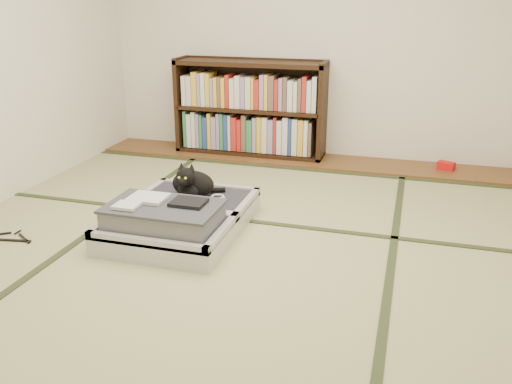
# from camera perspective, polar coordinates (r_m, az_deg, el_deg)

# --- Properties ---
(floor) EXTENTS (4.50, 4.50, 0.00)m
(floor) POSITION_cam_1_polar(r_m,az_deg,el_deg) (3.54, -2.39, -5.60)
(floor) COLOR tan
(floor) RESTS_ON ground
(wood_strip) EXTENTS (4.00, 0.50, 0.02)m
(wood_strip) POSITION_cam_1_polar(r_m,az_deg,el_deg) (5.34, 4.49, 3.46)
(wood_strip) COLOR brown
(wood_strip) RESTS_ON ground
(red_item) EXTENTS (0.17, 0.14, 0.07)m
(red_item) POSITION_cam_1_polar(r_m,az_deg,el_deg) (5.27, 19.38, 2.62)
(red_item) COLOR red
(red_item) RESTS_ON wood_strip
(room_shell) EXTENTS (4.50, 4.50, 4.50)m
(room_shell) POSITION_cam_1_polar(r_m,az_deg,el_deg) (3.19, -2.79, 18.80)
(room_shell) COLOR white
(room_shell) RESTS_ON ground
(tatami_borders) EXTENTS (4.00, 4.50, 0.01)m
(tatami_borders) POSITION_cam_1_polar(r_m,az_deg,el_deg) (3.97, -0.11, -2.58)
(tatami_borders) COLOR #2D381E
(tatami_borders) RESTS_ON ground
(bookcase) EXTENTS (1.49, 0.34, 0.96)m
(bookcase) POSITION_cam_1_polar(r_m,az_deg,el_deg) (5.43, -0.63, 8.58)
(bookcase) COLOR black
(bookcase) RESTS_ON wood_strip
(suitcase) EXTENTS (0.81, 1.08, 0.32)m
(suitcase) POSITION_cam_1_polar(r_m,az_deg,el_deg) (3.69, -8.15, -2.78)
(suitcase) COLOR silver
(suitcase) RESTS_ON floor
(cat) EXTENTS (0.36, 0.36, 0.29)m
(cat) POSITION_cam_1_polar(r_m,az_deg,el_deg) (3.89, -6.78, 0.87)
(cat) COLOR black
(cat) RESTS_ON suitcase
(cable_coil) EXTENTS (0.11, 0.11, 0.03)m
(cable_coil) POSITION_cam_1_polar(r_m,az_deg,el_deg) (3.88, -4.09, -0.57)
(cable_coil) COLOR white
(cable_coil) RESTS_ON suitcase
(hanger) EXTENTS (0.38, 0.20, 0.01)m
(hanger) POSITION_cam_1_polar(r_m,az_deg,el_deg) (3.98, -24.68, -4.42)
(hanger) COLOR black
(hanger) RESTS_ON floor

